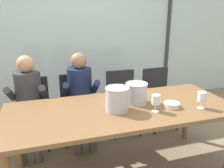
# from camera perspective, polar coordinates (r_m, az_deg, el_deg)

# --- Properties ---
(ground) EXTENTS (14.00, 14.00, 0.00)m
(ground) POSITION_cam_1_polar(r_m,az_deg,el_deg) (3.59, -3.16, -10.91)
(ground) COLOR #847056
(window_glass_panel) EXTENTS (7.57, 0.03, 2.60)m
(window_glass_panel) POSITION_cam_1_polar(r_m,az_deg,el_deg) (4.25, -7.20, 11.85)
(window_glass_panel) COLOR silver
(window_glass_panel) RESTS_ON ground
(window_mullion_right) EXTENTS (0.06, 0.06, 2.60)m
(window_mullion_right) POSITION_cam_1_polar(r_m,az_deg,el_deg) (4.84, 13.57, 12.17)
(window_mullion_right) COLOR #38383D
(window_mullion_right) RESTS_ON ground
(hillside_vineyard) EXTENTS (13.57, 2.40, 1.73)m
(hillside_vineyard) POSITION_cam_1_polar(r_m,az_deg,el_deg) (7.47, -11.67, 10.60)
(hillside_vineyard) COLOR #568942
(hillside_vineyard) RESTS_ON ground
(dining_table) EXTENTS (2.37, 0.99, 0.76)m
(dining_table) POSITION_cam_1_polar(r_m,az_deg,el_deg) (2.43, 2.49, -7.32)
(dining_table) COLOR brown
(dining_table) RESTS_ON ground
(chair_near_curtain) EXTENTS (0.48, 0.48, 0.88)m
(chair_near_curtain) POSITION_cam_1_polar(r_m,az_deg,el_deg) (3.21, -18.99, -5.24)
(chair_near_curtain) COLOR #232328
(chair_near_curtain) RESTS_ON ground
(chair_left_of_center) EXTENTS (0.45, 0.45, 0.88)m
(chair_left_of_center) POSITION_cam_1_polar(r_m,az_deg,el_deg) (3.24, -8.74, -4.29)
(chair_left_of_center) COLOR #232328
(chair_left_of_center) RESTS_ON ground
(chair_center) EXTENTS (0.45, 0.45, 0.88)m
(chair_center) POSITION_cam_1_polar(r_m,az_deg,el_deg) (3.39, 2.49, -3.06)
(chair_center) COLOR #232328
(chair_center) RESTS_ON ground
(chair_right_of_center) EXTENTS (0.46, 0.46, 0.88)m
(chair_right_of_center) POSITION_cam_1_polar(r_m,az_deg,el_deg) (3.60, 11.21, -2.16)
(chair_right_of_center) COLOR #232328
(chair_right_of_center) RESTS_ON ground
(person_charcoal_jacket) EXTENTS (0.49, 0.63, 1.20)m
(person_charcoal_jacket) POSITION_cam_1_polar(r_m,az_deg,el_deg) (3.02, -19.90, -3.29)
(person_charcoal_jacket) COLOR #38383D
(person_charcoal_jacket) RESTS_ON ground
(person_navy_polo) EXTENTS (0.48, 0.62, 1.20)m
(person_navy_polo) POSITION_cam_1_polar(r_m,az_deg,el_deg) (3.04, -7.71, -2.17)
(person_navy_polo) COLOR #192347
(person_navy_polo) RESTS_ON ground
(ice_bucket_primary) EXTENTS (0.24, 0.24, 0.22)m
(ice_bucket_primary) POSITION_cam_1_polar(r_m,az_deg,el_deg) (2.49, 6.02, -2.16)
(ice_bucket_primary) COLOR #B7B7BC
(ice_bucket_primary) RESTS_ON dining_table
(ice_bucket_secondary) EXTENTS (0.24, 0.24, 0.24)m
(ice_bucket_secondary) POSITION_cam_1_polar(r_m,az_deg,el_deg) (2.28, 1.28, -3.63)
(ice_bucket_secondary) COLOR #B7B7BC
(ice_bucket_secondary) RESTS_ON dining_table
(tasting_bowl) EXTENTS (0.16, 0.16, 0.05)m
(tasting_bowl) POSITION_cam_1_polar(r_m,az_deg,el_deg) (2.47, 14.44, -5.00)
(tasting_bowl) COLOR silver
(tasting_bowl) RESTS_ON dining_table
(wine_glass_by_left_taster) EXTENTS (0.08, 0.08, 0.17)m
(wine_glass_by_left_taster) POSITION_cam_1_polar(r_m,az_deg,el_deg) (2.30, 10.72, -3.96)
(wine_glass_by_left_taster) COLOR silver
(wine_glass_by_left_taster) RESTS_ON dining_table
(wine_glass_near_bucket) EXTENTS (0.08, 0.08, 0.17)m
(wine_glass_near_bucket) POSITION_cam_1_polar(r_m,az_deg,el_deg) (2.51, 21.20, -3.08)
(wine_glass_near_bucket) COLOR silver
(wine_glass_near_bucket) RESTS_ON dining_table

